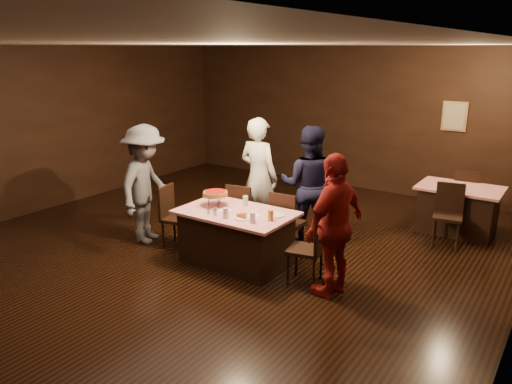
{
  "coord_description": "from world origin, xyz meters",
  "views": [
    {
      "loc": [
        4.38,
        -5.03,
        2.95
      ],
      "look_at": [
        0.61,
        0.55,
        1.0
      ],
      "focal_mm": 35.0,
      "sensor_mm": 36.0,
      "label": 1
    }
  ],
  "objects_px": {
    "diner_grey_knit": "(145,184)",
    "diner_red_shirt": "(335,226)",
    "back_table": "(458,209)",
    "glass_front_left": "(226,213)",
    "chair_far_right": "(288,222)",
    "chair_back_near": "(448,216)",
    "chair_end_right": "(305,248)",
    "chair_far_left": "(244,212)",
    "glass_front_right": "(253,217)",
    "chair_end_left": "(178,217)",
    "plate_empty": "(275,215)",
    "diner_white_jacket": "(259,177)",
    "chair_back_far": "(467,196)",
    "pizza_stand": "(215,194)",
    "glass_back": "(245,201)",
    "main_table": "(236,237)",
    "diner_navy_hoodie": "(309,185)",
    "glass_amber": "(271,215)"
  },
  "relations": [
    {
      "from": "chair_back_far",
      "to": "diner_navy_hoodie",
      "type": "bearing_deg",
      "value": 47.17
    },
    {
      "from": "chair_far_right",
      "to": "pizza_stand",
      "type": "relative_size",
      "value": 2.5
    },
    {
      "from": "diner_grey_knit",
      "to": "back_table",
      "type": "bearing_deg",
      "value": -68.62
    },
    {
      "from": "chair_far_right",
      "to": "plate_empty",
      "type": "xyz_separation_m",
      "value": [
        0.15,
        -0.6,
        0.3
      ]
    },
    {
      "from": "diner_white_jacket",
      "to": "chair_far_right",
      "type": "bearing_deg",
      "value": 157.06
    },
    {
      "from": "glass_front_left",
      "to": "diner_grey_knit",
      "type": "bearing_deg",
      "value": 172.93
    },
    {
      "from": "chair_far_right",
      "to": "diner_grey_knit",
      "type": "bearing_deg",
      "value": 19.06
    },
    {
      "from": "chair_end_right",
      "to": "chair_back_far",
      "type": "distance_m",
      "value": 3.86
    },
    {
      "from": "back_table",
      "to": "glass_front_left",
      "type": "bearing_deg",
      "value": -123.6
    },
    {
      "from": "chair_back_far",
      "to": "diner_grey_knit",
      "type": "distance_m",
      "value": 5.48
    },
    {
      "from": "back_table",
      "to": "diner_navy_hoodie",
      "type": "height_order",
      "value": "diner_navy_hoodie"
    },
    {
      "from": "back_table",
      "to": "chair_far_left",
      "type": "bearing_deg",
      "value": -139.2
    },
    {
      "from": "chair_end_right",
      "to": "back_table",
      "type": "bearing_deg",
      "value": 147.81
    },
    {
      "from": "chair_end_left",
      "to": "chair_back_near",
      "type": "bearing_deg",
      "value": -67.87
    },
    {
      "from": "main_table",
      "to": "diner_red_shirt",
      "type": "xyz_separation_m",
      "value": [
        1.53,
        -0.07,
        0.51
      ]
    },
    {
      "from": "main_table",
      "to": "diner_white_jacket",
      "type": "height_order",
      "value": "diner_white_jacket"
    },
    {
      "from": "back_table",
      "to": "chair_end_right",
      "type": "relative_size",
      "value": 1.37
    },
    {
      "from": "main_table",
      "to": "diner_navy_hoodie",
      "type": "xyz_separation_m",
      "value": [
        0.44,
        1.3,
        0.53
      ]
    },
    {
      "from": "diner_red_shirt",
      "to": "glass_front_right",
      "type": "bearing_deg",
      "value": -70.9
    },
    {
      "from": "chair_end_left",
      "to": "glass_front_right",
      "type": "xyz_separation_m",
      "value": [
        1.55,
        -0.25,
        0.37
      ]
    },
    {
      "from": "diner_grey_knit",
      "to": "chair_far_left",
      "type": "bearing_deg",
      "value": -73.73
    },
    {
      "from": "pizza_stand",
      "to": "diner_red_shirt",
      "type": "bearing_deg",
      "value": -3.65
    },
    {
      "from": "diner_navy_hoodie",
      "to": "chair_far_right",
      "type": "bearing_deg",
      "value": 66.3
    },
    {
      "from": "chair_end_right",
      "to": "diner_white_jacket",
      "type": "height_order",
      "value": "diner_white_jacket"
    },
    {
      "from": "glass_front_left",
      "to": "glass_front_right",
      "type": "xyz_separation_m",
      "value": [
        0.4,
        0.05,
        0.0
      ]
    },
    {
      "from": "glass_amber",
      "to": "plate_empty",
      "type": "bearing_deg",
      "value": 104.04
    },
    {
      "from": "chair_far_left",
      "to": "diner_red_shirt",
      "type": "distance_m",
      "value": 2.14
    },
    {
      "from": "back_table",
      "to": "chair_far_left",
      "type": "relative_size",
      "value": 1.37
    },
    {
      "from": "chair_back_near",
      "to": "glass_front_left",
      "type": "height_order",
      "value": "chair_back_near"
    },
    {
      "from": "chair_far_left",
      "to": "glass_front_left",
      "type": "distance_m",
      "value": 1.2
    },
    {
      "from": "main_table",
      "to": "diner_red_shirt",
      "type": "bearing_deg",
      "value": -2.74
    },
    {
      "from": "chair_back_far",
      "to": "chair_end_left",
      "type": "bearing_deg",
      "value": 42.42
    },
    {
      "from": "back_table",
      "to": "pizza_stand",
      "type": "xyz_separation_m",
      "value": [
        -2.69,
        -3.02,
        0.57
      ]
    },
    {
      "from": "chair_end_right",
      "to": "chair_far_right",
      "type": "bearing_deg",
      "value": -147.96
    },
    {
      "from": "back_table",
      "to": "chair_far_right",
      "type": "distance_m",
      "value": 3.0
    },
    {
      "from": "chair_far_right",
      "to": "chair_back_near",
      "type": "relative_size",
      "value": 1.0
    },
    {
      "from": "pizza_stand",
      "to": "chair_far_left",
      "type": "bearing_deg",
      "value": 90.0
    },
    {
      "from": "diner_navy_hoodie",
      "to": "glass_amber",
      "type": "bearing_deg",
      "value": 77.14
    },
    {
      "from": "plate_empty",
      "to": "chair_back_near",
      "type": "bearing_deg",
      "value": 51.93
    },
    {
      "from": "chair_end_left",
      "to": "chair_back_near",
      "type": "relative_size",
      "value": 1.0
    },
    {
      "from": "diner_grey_knit",
      "to": "diner_red_shirt",
      "type": "distance_m",
      "value": 3.19
    },
    {
      "from": "diner_grey_knit",
      "to": "glass_front_left",
      "type": "xyz_separation_m",
      "value": [
        1.71,
        -0.21,
        -0.09
      ]
    },
    {
      "from": "diner_grey_knit",
      "to": "glass_front_right",
      "type": "relative_size",
      "value": 13.22
    },
    {
      "from": "chair_far_left",
      "to": "glass_back",
      "type": "bearing_deg",
      "value": 118.42
    },
    {
      "from": "chair_end_left",
      "to": "pizza_stand",
      "type": "relative_size",
      "value": 2.5
    },
    {
      "from": "diner_grey_knit",
      "to": "glass_back",
      "type": "bearing_deg",
      "value": -93.75
    },
    {
      "from": "chair_back_near",
      "to": "chair_far_left",
      "type": "bearing_deg",
      "value": -159.52
    },
    {
      "from": "glass_back",
      "to": "chair_end_right",
      "type": "bearing_deg",
      "value": -14.62
    },
    {
      "from": "diner_white_jacket",
      "to": "chair_back_far",
      "type": "bearing_deg",
      "value": -132.52
    },
    {
      "from": "chair_end_left",
      "to": "glass_back",
      "type": "relative_size",
      "value": 6.79
    }
  ]
}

